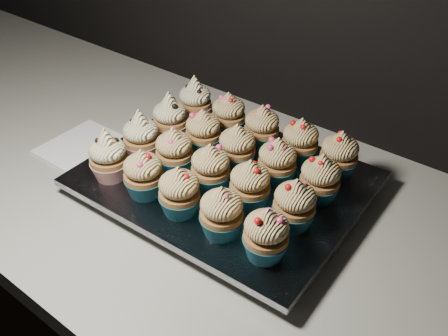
# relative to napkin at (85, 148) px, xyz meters

# --- Properties ---
(cabinet) EXTENTS (2.40, 0.60, 0.86)m
(cabinet) POSITION_rel_napkin_xyz_m (0.04, 0.04, -0.47)
(cabinet) COLOR black
(cabinet) RESTS_ON ground
(worktop) EXTENTS (2.44, 0.64, 0.04)m
(worktop) POSITION_rel_napkin_xyz_m (0.04, 0.04, -0.02)
(worktop) COLOR beige
(worktop) RESTS_ON cabinet
(napkin) EXTENTS (0.15, 0.15, 0.00)m
(napkin) POSITION_rel_napkin_xyz_m (0.00, 0.00, 0.00)
(napkin) COLOR white
(napkin) RESTS_ON worktop
(baking_tray) EXTENTS (0.42, 0.32, 0.02)m
(baking_tray) POSITION_rel_napkin_xyz_m (0.29, 0.06, 0.01)
(baking_tray) COLOR black
(baking_tray) RESTS_ON worktop
(foil_lining) EXTENTS (0.45, 0.36, 0.01)m
(foil_lining) POSITION_rel_napkin_xyz_m (0.29, 0.06, 0.03)
(foil_lining) COLOR silver
(foil_lining) RESTS_ON baking_tray
(cupcake_0) EXTENTS (0.06, 0.06, 0.10)m
(cupcake_0) POSITION_rel_napkin_xyz_m (0.14, -0.06, 0.07)
(cupcake_0) COLOR #A71E17
(cupcake_0) RESTS_ON foil_lining
(cupcake_1) EXTENTS (0.06, 0.06, 0.08)m
(cupcake_1) POSITION_rel_napkin_xyz_m (0.22, -0.05, 0.07)
(cupcake_1) COLOR #16586A
(cupcake_1) RESTS_ON foil_lining
(cupcake_2) EXTENTS (0.06, 0.06, 0.08)m
(cupcake_2) POSITION_rel_napkin_xyz_m (0.29, -0.05, 0.07)
(cupcake_2) COLOR #16586A
(cupcake_2) RESTS_ON foil_lining
(cupcake_3) EXTENTS (0.06, 0.06, 0.08)m
(cupcake_3) POSITION_rel_napkin_xyz_m (0.37, -0.05, 0.07)
(cupcake_3) COLOR #16586A
(cupcake_3) RESTS_ON foil_lining
(cupcake_4) EXTENTS (0.06, 0.06, 0.08)m
(cupcake_4) POSITION_rel_napkin_xyz_m (0.44, -0.05, 0.07)
(cupcake_4) COLOR #16586A
(cupcake_4) RESTS_ON foil_lining
(cupcake_5) EXTENTS (0.06, 0.06, 0.10)m
(cupcake_5) POSITION_rel_napkin_xyz_m (0.14, 0.02, 0.07)
(cupcake_5) COLOR #A71E17
(cupcake_5) RESTS_ON foil_lining
(cupcake_6) EXTENTS (0.06, 0.06, 0.08)m
(cupcake_6) POSITION_rel_napkin_xyz_m (0.21, 0.02, 0.07)
(cupcake_6) COLOR #16586A
(cupcake_6) RESTS_ON foil_lining
(cupcake_7) EXTENTS (0.06, 0.06, 0.08)m
(cupcake_7) POSITION_rel_napkin_xyz_m (0.29, 0.02, 0.07)
(cupcake_7) COLOR #16586A
(cupcake_7) RESTS_ON foil_lining
(cupcake_8) EXTENTS (0.06, 0.06, 0.08)m
(cupcake_8) POSITION_rel_napkin_xyz_m (0.36, 0.03, 0.07)
(cupcake_8) COLOR #16586A
(cupcake_8) RESTS_ON foil_lining
(cupcake_9) EXTENTS (0.06, 0.06, 0.08)m
(cupcake_9) POSITION_rel_napkin_xyz_m (0.44, 0.03, 0.07)
(cupcake_9) COLOR #16586A
(cupcake_9) RESTS_ON foil_lining
(cupcake_10) EXTENTS (0.06, 0.06, 0.10)m
(cupcake_10) POSITION_rel_napkin_xyz_m (0.14, 0.09, 0.07)
(cupcake_10) COLOR #A71E17
(cupcake_10) RESTS_ON foil_lining
(cupcake_11) EXTENTS (0.06, 0.06, 0.08)m
(cupcake_11) POSITION_rel_napkin_xyz_m (0.21, 0.10, 0.07)
(cupcake_11) COLOR #16586A
(cupcake_11) RESTS_ON foil_lining
(cupcake_12) EXTENTS (0.06, 0.06, 0.08)m
(cupcake_12) POSITION_rel_napkin_xyz_m (0.29, 0.09, 0.07)
(cupcake_12) COLOR #16586A
(cupcake_12) RESTS_ON foil_lining
(cupcake_13) EXTENTS (0.06, 0.06, 0.08)m
(cupcake_13) POSITION_rel_napkin_xyz_m (0.36, 0.10, 0.07)
(cupcake_13) COLOR #16586A
(cupcake_13) RESTS_ON foil_lining
(cupcake_14) EXTENTS (0.06, 0.06, 0.08)m
(cupcake_14) POSITION_rel_napkin_xyz_m (0.44, 0.10, 0.07)
(cupcake_14) COLOR #16586A
(cupcake_14) RESTS_ON foil_lining
(cupcake_15) EXTENTS (0.06, 0.06, 0.10)m
(cupcake_15) POSITION_rel_napkin_xyz_m (0.13, 0.17, 0.07)
(cupcake_15) COLOR #A71E17
(cupcake_15) RESTS_ON foil_lining
(cupcake_16) EXTENTS (0.06, 0.06, 0.08)m
(cupcake_16) POSITION_rel_napkin_xyz_m (0.21, 0.17, 0.07)
(cupcake_16) COLOR #16586A
(cupcake_16) RESTS_ON foil_lining
(cupcake_17) EXTENTS (0.06, 0.06, 0.08)m
(cupcake_17) POSITION_rel_napkin_xyz_m (0.29, 0.17, 0.07)
(cupcake_17) COLOR #16586A
(cupcake_17) RESTS_ON foil_lining
(cupcake_18) EXTENTS (0.06, 0.06, 0.08)m
(cupcake_18) POSITION_rel_napkin_xyz_m (0.36, 0.17, 0.07)
(cupcake_18) COLOR #16586A
(cupcake_18) RESTS_ON foil_lining
(cupcake_19) EXTENTS (0.06, 0.06, 0.08)m
(cupcake_19) POSITION_rel_napkin_xyz_m (0.43, 0.18, 0.07)
(cupcake_19) COLOR #16586A
(cupcake_19) RESTS_ON foil_lining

